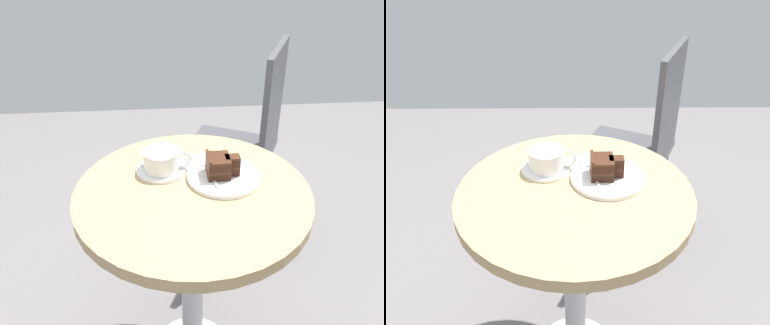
{
  "view_description": "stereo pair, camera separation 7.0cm",
  "coord_description": "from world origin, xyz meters",
  "views": [
    {
      "loc": [
        -0.07,
        -0.9,
        1.38
      ],
      "look_at": [
        0.0,
        0.08,
        0.78
      ],
      "focal_mm": 38.0,
      "sensor_mm": 36.0,
      "label": 1
    },
    {
      "loc": [
        -0.0,
        -0.9,
        1.38
      ],
      "look_at": [
        0.0,
        0.08,
        0.78
      ],
      "focal_mm": 38.0,
      "sensor_mm": 36.0,
      "label": 2
    }
  ],
  "objects": [
    {
      "name": "cafe_table",
      "position": [
        0.0,
        0.0,
        0.6
      ],
      "size": [
        0.65,
        0.65,
        0.74
      ],
      "color": "tan",
      "rests_on": "ground"
    },
    {
      "name": "napkin",
      "position": [
        0.06,
        0.11,
        0.74
      ],
      "size": [
        0.19,
        0.21,
        0.0
      ],
      "rotation": [
        0.0,
        0.0,
        4.99
      ],
      "color": "beige",
      "rests_on": "cafe_table"
    },
    {
      "name": "cake_slice",
      "position": [
        0.08,
        0.05,
        0.78
      ],
      "size": [
        0.09,
        0.07,
        0.06
      ],
      "rotation": [
        0.0,
        0.0,
        0.02
      ],
      "color": "#381E14",
      "rests_on": "cake_plate"
    },
    {
      "name": "saucer",
      "position": [
        -0.08,
        0.1,
        0.74
      ],
      "size": [
        0.15,
        0.15,
        0.01
      ],
      "color": "white",
      "rests_on": "cafe_table"
    },
    {
      "name": "cafe_chair",
      "position": [
        0.3,
        0.64,
        0.56
      ],
      "size": [
        0.5,
        0.5,
        0.95
      ],
      "rotation": [
        0.0,
        0.0,
        4.28
      ],
      "color": "#4C4C51",
      "rests_on": "ground"
    },
    {
      "name": "teaspoon",
      "position": [
        -0.08,
        0.15,
        0.75
      ],
      "size": [
        0.1,
        0.06,
        0.0
      ],
      "rotation": [
        0.0,
        0.0,
        0.5
      ],
      "color": "silver",
      "rests_on": "saucer"
    },
    {
      "name": "fork",
      "position": [
        0.05,
        0.08,
        0.75
      ],
      "size": [
        0.04,
        0.15,
        0.0
      ],
      "rotation": [
        0.0,
        0.0,
        1.75
      ],
      "color": "silver",
      "rests_on": "cake_plate"
    },
    {
      "name": "cake_plate",
      "position": [
        0.09,
        0.05,
        0.75
      ],
      "size": [
        0.21,
        0.21,
        0.01
      ],
      "color": "white",
      "rests_on": "cafe_table"
    },
    {
      "name": "coffee_cup",
      "position": [
        -0.08,
        0.1,
        0.78
      ],
      "size": [
        0.14,
        0.1,
        0.06
      ],
      "color": "white",
      "rests_on": "saucer"
    }
  ]
}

